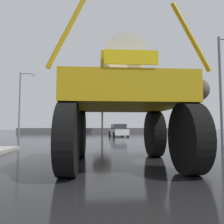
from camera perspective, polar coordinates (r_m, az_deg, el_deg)
name	(u,v)px	position (r m, az deg, el deg)	size (l,w,h in m)	color
ground_plane	(98,141)	(17.83, -3.92, -7.88)	(120.00, 120.00, 0.00)	black
oversize_sprayer	(122,102)	(7.14, 2.68, 2.82)	(4.29, 5.24, 4.56)	black
sedan_ahead	(118,130)	(26.62, 1.75, -5.02)	(2.25, 4.27, 1.52)	silver
traffic_signal_near_right	(182,101)	(12.87, 18.28, 2.93)	(0.24, 0.54, 3.74)	slate
streetlight_near_right	(223,83)	(16.57, 27.80, 6.94)	(2.22, 0.24, 7.50)	slate
streetlight_far_left	(21,101)	(27.56, -23.39, 2.86)	(1.90, 0.24, 7.76)	slate
bare_tree_right	(195,91)	(21.99, 21.46, 5.38)	(2.71, 2.71, 5.89)	#473828
bare_tree_far_center	(102,101)	(39.28, -2.62, 2.88)	(3.60, 3.60, 7.44)	#473828
roadside_barrier	(96,130)	(41.55, -4.43, -4.95)	(30.12, 0.24, 0.90)	#59595B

